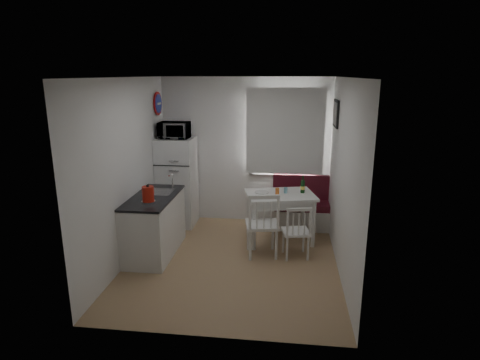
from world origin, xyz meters
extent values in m
cube|color=tan|center=(0.00, 0.00, 0.00)|extent=(3.00, 3.50, 0.02)
cube|color=white|center=(0.00, 0.00, 2.60)|extent=(3.00, 3.50, 0.02)
cube|color=white|center=(0.00, 1.75, 1.30)|extent=(3.00, 0.02, 2.60)
cube|color=white|center=(0.00, -1.75, 1.30)|extent=(3.00, 0.02, 2.60)
cube|color=white|center=(-1.50, 0.00, 1.30)|extent=(0.02, 3.50, 2.60)
cube|color=white|center=(1.50, 0.00, 1.30)|extent=(0.02, 3.50, 2.60)
cube|color=white|center=(0.70, 1.72, 1.62)|extent=(1.22, 0.06, 1.47)
cube|color=silver|center=(0.70, 1.65, 1.68)|extent=(1.35, 0.02, 1.50)
cube|color=white|center=(-1.20, 0.15, 0.43)|extent=(0.60, 1.30, 0.86)
cube|color=black|center=(-1.20, 0.15, 0.89)|extent=(0.62, 1.32, 0.03)
cube|color=#99999E|center=(-1.18, 0.40, 0.85)|extent=(0.40, 0.40, 0.10)
cylinder|color=silver|center=(-1.02, 0.58, 1.03)|extent=(0.02, 0.02, 0.26)
cylinder|color=#1A30A0|center=(-1.47, 1.45, 2.15)|extent=(0.03, 0.40, 0.40)
cube|color=black|center=(1.48, 1.10, 2.05)|extent=(0.04, 0.52, 0.42)
cube|color=white|center=(1.12, 1.48, 0.18)|extent=(1.28, 0.49, 0.35)
cube|color=#551320|center=(1.12, 1.48, 0.41)|extent=(1.22, 0.45, 0.12)
cube|color=#551320|center=(1.12, 1.67, 0.69)|extent=(1.22, 0.10, 0.45)
cube|color=white|center=(0.66, 0.84, 0.78)|extent=(1.21, 0.97, 0.04)
cube|color=white|center=(0.66, 0.84, 0.69)|extent=(1.08, 0.84, 0.13)
cylinder|color=white|center=(0.66, 0.84, 0.38)|extent=(0.06, 0.06, 0.75)
cube|color=white|center=(0.41, 0.27, 0.48)|extent=(0.54, 0.52, 0.04)
cube|color=white|center=(0.41, 0.07, 0.75)|extent=(0.45, 0.12, 0.49)
cube|color=white|center=(0.91, 0.27, 0.39)|extent=(0.45, 0.43, 0.04)
cube|color=white|center=(0.91, 0.11, 0.61)|extent=(0.36, 0.11, 0.40)
cube|color=white|center=(-1.18, 1.40, 0.78)|extent=(0.63, 0.63, 1.57)
imported|color=white|center=(-1.18, 1.35, 1.71)|extent=(0.51, 0.34, 0.28)
cylinder|color=#B41B0E|center=(-1.15, -0.17, 1.03)|extent=(0.20, 0.20, 0.26)
cylinder|color=orange|center=(0.61, 0.79, 0.85)|extent=(0.06, 0.06, 0.11)
cylinder|color=#72B0C3|center=(0.74, 0.89, 0.84)|extent=(0.06, 0.06, 0.09)
cylinder|color=white|center=(0.36, 0.86, 0.81)|extent=(0.22, 0.22, 0.02)
camera|label=1|loc=(0.74, -5.29, 2.65)|focal=30.00mm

